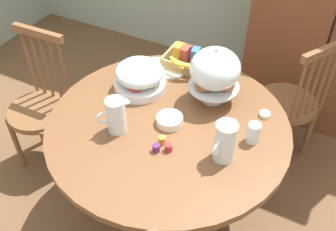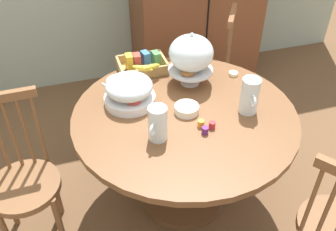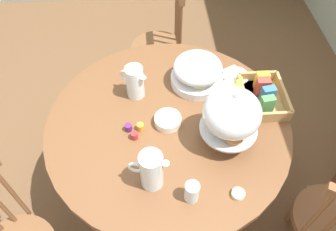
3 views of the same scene
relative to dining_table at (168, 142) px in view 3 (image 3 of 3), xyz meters
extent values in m
plane|color=brown|center=(-0.01, -0.09, -0.54)|extent=(10.00, 10.00, 0.00)
cylinder|color=brown|center=(0.00, 0.00, 0.18)|extent=(1.29, 1.29, 0.04)
cylinder|color=brown|center=(0.00, 0.00, -0.16)|extent=(0.14, 0.14, 0.63)
cylinder|color=brown|center=(0.00, 0.00, -0.51)|extent=(0.56, 0.56, 0.06)
cylinder|color=brown|center=(0.35, -0.74, -0.32)|extent=(0.04, 0.04, 0.45)
cylinder|color=brown|center=(0.33, -0.75, 0.15)|extent=(0.02, 0.02, 0.48)
cylinder|color=brown|center=(0.48, 0.81, -0.09)|extent=(0.40, 0.40, 0.04)
cylinder|color=brown|center=(0.29, 0.76, -0.32)|extent=(0.04, 0.04, 0.45)
cylinder|color=brown|center=(0.58, 0.67, 0.15)|extent=(0.02, 0.02, 0.48)
cylinder|color=brown|center=(0.55, 0.61, 0.15)|extent=(0.02, 0.02, 0.48)
cylinder|color=brown|center=(-0.94, -0.02, -0.09)|extent=(0.40, 0.40, 0.04)
cylinder|color=brown|center=(-1.08, -0.17, -0.32)|extent=(0.04, 0.04, 0.45)
cylinder|color=brown|center=(-0.80, -0.16, -0.32)|extent=(0.04, 0.04, 0.45)
cylinder|color=brown|center=(-1.09, 0.11, -0.32)|extent=(0.04, 0.04, 0.45)
cylinder|color=brown|center=(-0.81, 0.12, -0.32)|extent=(0.04, 0.04, 0.45)
cylinder|color=brown|center=(-1.09, 0.13, 0.15)|extent=(0.02, 0.02, 0.48)
cylinder|color=brown|center=(-1.02, 0.14, 0.15)|extent=(0.02, 0.02, 0.48)
cylinder|color=brown|center=(-0.95, 0.14, 0.15)|extent=(0.02, 0.02, 0.48)
cylinder|color=brown|center=(-0.88, 0.14, 0.15)|extent=(0.02, 0.02, 0.48)
cylinder|color=brown|center=(-0.81, 0.14, 0.15)|extent=(0.02, 0.02, 0.48)
cylinder|color=silver|center=(0.13, 0.28, 0.20)|extent=(0.12, 0.12, 0.02)
cylinder|color=silver|center=(0.13, 0.28, 0.24)|extent=(0.03, 0.03, 0.09)
cylinder|color=silver|center=(0.13, 0.28, 0.29)|extent=(0.28, 0.28, 0.01)
torus|color=#B27033|center=(0.20, 0.29, 0.32)|extent=(0.10, 0.10, 0.03)
torus|color=#D19347|center=(0.10, 0.34, 0.32)|extent=(0.10, 0.10, 0.03)
torus|color=#935628|center=(0.10, 0.23, 0.32)|extent=(0.10, 0.10, 0.03)
ellipsoid|color=silver|center=(0.13, 0.28, 0.41)|extent=(0.27, 0.27, 0.22)
sphere|color=silver|center=(0.13, 0.28, 0.53)|extent=(0.02, 0.02, 0.02)
cylinder|color=silver|center=(-0.28, 0.18, 0.22)|extent=(0.30, 0.30, 0.05)
ellipsoid|color=beige|center=(-0.21, 0.19, 0.26)|extent=(0.09, 0.09, 0.03)
ellipsoid|color=#8CBF59|center=(-0.27, 0.25, 0.26)|extent=(0.09, 0.09, 0.03)
ellipsoid|color=#6B2D4C|center=(-0.34, 0.19, 0.26)|extent=(0.09, 0.09, 0.03)
ellipsoid|color=#CC3D33|center=(-0.27, 0.12, 0.26)|extent=(0.09, 0.09, 0.03)
ellipsoid|color=silver|center=(-0.28, 0.18, 0.31)|extent=(0.28, 0.28, 0.13)
cylinder|color=silver|center=(0.35, -0.10, 0.30)|extent=(0.10, 0.10, 0.21)
cylinder|color=orange|center=(0.35, -0.10, 0.27)|extent=(0.09, 0.09, 0.14)
cone|color=silver|center=(0.36, -0.03, 0.39)|extent=(0.04, 0.04, 0.03)
torus|color=silver|center=(0.33, -0.16, 0.31)|extent=(0.03, 0.08, 0.07)
cylinder|color=silver|center=(-0.21, -0.17, 0.29)|extent=(0.10, 0.10, 0.19)
cylinder|color=white|center=(-0.21, -0.17, 0.26)|extent=(0.09, 0.09, 0.13)
cone|color=silver|center=(-0.17, -0.12, 0.38)|extent=(0.05, 0.05, 0.03)
torus|color=silver|center=(-0.25, -0.22, 0.30)|extent=(0.06, 0.07, 0.07)
cube|color=tan|center=(-0.12, 0.53, 0.20)|extent=(0.30, 0.22, 0.01)
cube|color=tan|center=(-0.12, 0.42, 0.23)|extent=(0.30, 0.02, 0.07)
cube|color=tan|center=(-0.12, 0.64, 0.23)|extent=(0.30, 0.02, 0.07)
cube|color=tan|center=(-0.27, 0.53, 0.23)|extent=(0.02, 0.22, 0.07)
cube|color=tan|center=(0.03, 0.53, 0.23)|extent=(0.02, 0.22, 0.07)
cube|color=gold|center=(-0.20, 0.53, 0.26)|extent=(0.05, 0.07, 0.11)
cube|color=#B23D33|center=(-0.15, 0.53, 0.26)|extent=(0.05, 0.07, 0.11)
cube|color=#336BAD|center=(-0.09, 0.54, 0.26)|extent=(0.05, 0.08, 0.11)
cube|color=#47894C|center=(-0.02, 0.52, 0.26)|extent=(0.05, 0.08, 0.11)
ellipsoid|color=yellow|center=(-0.15, 0.39, 0.29)|extent=(0.14, 0.08, 0.05)
ellipsoid|color=yellow|center=(-0.12, 0.39, 0.29)|extent=(0.13, 0.03, 0.05)
ellipsoid|color=yellow|center=(-0.09, 0.39, 0.29)|extent=(0.14, 0.08, 0.05)
cylinder|color=white|center=(-0.21, 0.43, 0.20)|extent=(0.22, 0.22, 0.01)
cylinder|color=white|center=(-0.30, 0.42, 0.21)|extent=(0.15, 0.15, 0.01)
cylinder|color=white|center=(0.01, 0.00, 0.22)|extent=(0.14, 0.14, 0.04)
cylinder|color=silver|center=(0.43, 0.07, 0.25)|extent=(0.06, 0.06, 0.11)
cylinder|color=beige|center=(0.44, 0.28, 0.21)|extent=(0.06, 0.06, 0.02)
cylinder|color=#B7282D|center=(0.09, -0.18, 0.22)|extent=(0.04, 0.04, 0.04)
cylinder|color=orange|center=(0.04, -0.14, 0.22)|extent=(0.04, 0.04, 0.04)
cylinder|color=#5B2366|center=(0.04, -0.21, 0.22)|extent=(0.04, 0.04, 0.04)
cube|color=silver|center=(-0.34, 0.37, 0.20)|extent=(0.09, 0.16, 0.01)
cube|color=silver|center=(-0.36, 0.36, 0.20)|extent=(0.09, 0.16, 0.01)
cube|color=silver|center=(-0.08, 0.50, 0.20)|extent=(0.09, 0.16, 0.01)
camera|label=1|loc=(0.68, -1.32, 1.60)|focal=41.58mm
camera|label=2|loc=(-0.59, -1.56, 1.48)|focal=39.47mm
camera|label=3|loc=(1.06, -0.07, 1.56)|focal=35.12mm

